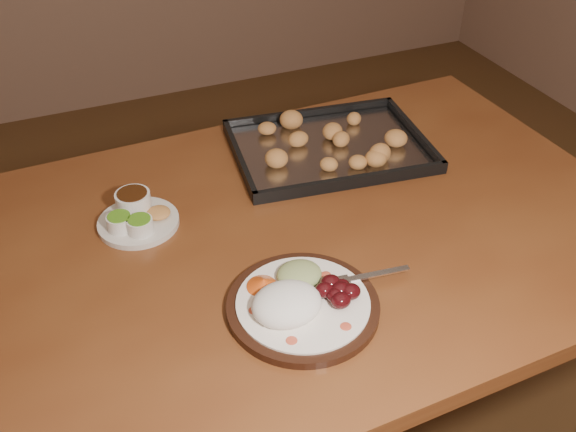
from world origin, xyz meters
name	(u,v)px	position (x,y,z in m)	size (l,w,h in m)	color
ground	(281,397)	(0.00, 0.00, 0.00)	(4.00, 4.00, 0.00)	#4F331B
dining_table	(270,274)	(-0.09, -0.17, 0.65)	(1.52, 0.94, 0.75)	brown
dinner_plate	(300,301)	(-0.11, -0.36, 0.77)	(0.34, 0.26, 0.06)	black
condiment_saucer	(136,216)	(-0.31, -0.03, 0.77)	(0.16, 0.16, 0.05)	beige
baking_tray	(329,145)	(0.15, 0.07, 0.76)	(0.47, 0.37, 0.05)	black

